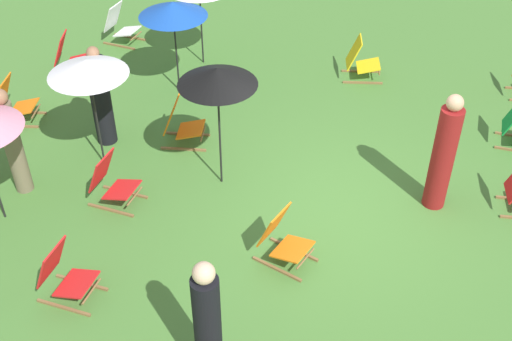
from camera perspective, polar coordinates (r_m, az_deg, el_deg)
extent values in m
plane|color=#477A33|center=(9.64, 6.86, -3.59)|extent=(40.00, 40.00, 0.00)
cube|color=olive|center=(10.81, -6.39, 1.88)|extent=(0.18, 0.75, 0.04)
cube|color=olive|center=(11.16, -5.99, 3.22)|extent=(0.18, 0.75, 0.04)
cube|color=orange|center=(10.83, -5.75, 3.61)|extent=(0.56, 0.52, 0.13)
cube|color=orange|center=(10.73, -7.43, 4.92)|extent=(0.52, 0.34, 0.57)
cylinder|color=olive|center=(10.83, -4.69, 3.26)|extent=(0.44, 0.11, 0.03)
cube|color=olive|center=(12.04, -20.25, 3.67)|extent=(0.21, 0.75, 0.04)
cube|color=olive|center=(12.37, -19.58, 4.84)|extent=(0.21, 0.75, 0.04)
cube|color=orange|center=(12.03, -19.72, 5.25)|extent=(0.57, 0.53, 0.13)
cube|color=orange|center=(12.01, -21.34, 6.37)|extent=(0.52, 0.35, 0.57)
cylinder|color=olive|center=(11.99, -18.77, 4.97)|extent=(0.43, 0.13, 0.03)
cube|color=olive|center=(13.18, -15.77, 7.84)|extent=(0.26, 0.74, 0.04)
cube|color=olive|center=(13.55, -15.38, 8.79)|extent=(0.26, 0.74, 0.04)
cube|color=red|center=(13.22, -15.33, 9.28)|extent=(0.59, 0.55, 0.13)
cube|color=red|center=(13.18, -16.82, 10.28)|extent=(0.53, 0.38, 0.57)
cylinder|color=olive|center=(13.21, -14.43, 9.05)|extent=(0.43, 0.16, 0.03)
cube|color=olive|center=(8.73, 1.84, -8.65)|extent=(0.26, 0.74, 0.04)
cube|color=olive|center=(9.00, 3.35, -6.94)|extent=(0.26, 0.74, 0.04)
cube|color=orange|center=(8.65, 3.22, -6.89)|extent=(0.59, 0.56, 0.13)
cube|color=orange|center=(8.56, 1.57, -4.78)|extent=(0.53, 0.38, 0.57)
cylinder|color=olive|center=(8.63, 4.35, -7.73)|extent=(0.43, 0.16, 0.03)
cube|color=olive|center=(9.81, -12.65, -3.42)|extent=(0.08, 0.76, 0.04)
cube|color=olive|center=(10.08, -11.40, -1.87)|extent=(0.08, 0.76, 0.04)
cube|color=red|center=(9.74, -11.70, -1.65)|extent=(0.51, 0.46, 0.13)
cube|color=red|center=(9.70, -13.44, 0.02)|extent=(0.49, 0.28, 0.57)
cylinder|color=olive|center=(9.69, -10.63, -2.24)|extent=(0.44, 0.06, 0.03)
cube|color=olive|center=(14.16, -11.94, 10.66)|extent=(0.11, 0.76, 0.04)
cube|color=olive|center=(14.48, -11.02, 11.44)|extent=(0.11, 0.76, 0.04)
cube|color=white|center=(14.16, -11.26, 11.91)|extent=(0.52, 0.48, 0.13)
cube|color=white|center=(14.19, -12.46, 13.07)|extent=(0.50, 0.29, 0.57)
cylinder|color=olive|center=(14.09, -10.52, 11.55)|extent=(0.44, 0.07, 0.03)
cube|color=olive|center=(12.71, 9.35, 7.62)|extent=(0.21, 0.75, 0.04)
cube|color=olive|center=(13.08, 9.20, 8.60)|extent=(0.21, 0.75, 0.04)
cube|color=yellow|center=(12.78, 9.84, 9.07)|extent=(0.57, 0.53, 0.13)
cube|color=yellow|center=(12.62, 8.60, 10.25)|extent=(0.52, 0.35, 0.57)
cylinder|color=olive|center=(12.84, 10.70, 8.75)|extent=(0.43, 0.13, 0.03)
cube|color=olive|center=(8.64, -16.55, -11.48)|extent=(0.07, 0.76, 0.04)
cube|color=olive|center=(8.86, -15.05, -9.49)|extent=(0.07, 0.76, 0.04)
cube|color=red|center=(8.52, -15.50, -9.54)|extent=(0.50, 0.45, 0.13)
cube|color=red|center=(8.47, -17.55, -7.69)|extent=(0.49, 0.27, 0.57)
cylinder|color=olive|center=(8.48, -14.26, -10.24)|extent=(0.44, 0.05, 0.03)
cylinder|color=black|center=(12.92, -4.85, 12.92)|extent=(0.03, 0.03, 1.77)
cylinder|color=black|center=(10.23, -13.88, 4.75)|extent=(0.03, 0.03, 1.85)
cone|color=white|center=(9.82, -14.61, 8.78)|extent=(1.19, 1.19, 0.24)
cylinder|color=black|center=(12.01, -7.04, 10.58)|extent=(0.03, 0.03, 1.73)
cone|color=#194CB2|center=(11.68, -7.33, 13.89)|extent=(1.22, 1.22, 0.26)
cylinder|color=black|center=(9.53, -3.23, 3.67)|extent=(0.03, 0.03, 1.98)
cone|color=black|center=(9.06, -3.42, 8.28)|extent=(1.14, 1.14, 0.26)
cylinder|color=black|center=(10.84, -13.45, 5.95)|extent=(0.39, 0.39, 1.56)
sphere|color=#936647|center=(10.42, -14.15, 9.99)|extent=(0.21, 0.21, 0.21)
cylinder|color=#72664C|center=(10.14, -20.49, 1.86)|extent=(0.31, 0.31, 1.54)
cylinder|color=maroon|center=(9.56, 16.07, 0.98)|extent=(0.38, 0.38, 1.66)
sphere|color=tan|center=(9.05, 17.09, 5.70)|extent=(0.24, 0.24, 0.24)
cylinder|color=black|center=(7.14, -4.26, -13.79)|extent=(0.41, 0.41, 1.55)
sphere|color=beige|center=(6.47, -4.62, -8.98)|extent=(0.24, 0.24, 0.24)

